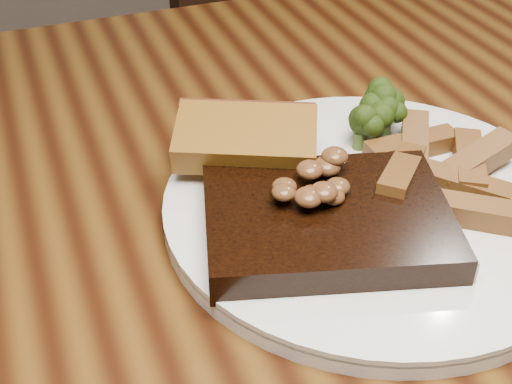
# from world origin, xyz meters

# --- Properties ---
(dining_table) EXTENTS (1.60, 0.90, 0.75)m
(dining_table) POSITION_xyz_m (0.00, 0.00, 0.66)
(dining_table) COLOR #4A2D0E
(dining_table) RESTS_ON ground
(chair_far) EXTENTS (0.54, 0.54, 0.98)m
(chair_far) POSITION_xyz_m (0.26, 0.69, 0.54)
(chair_far) COLOR black
(chair_far) RESTS_ON ground
(plate) EXTENTS (0.34, 0.34, 0.01)m
(plate) POSITION_xyz_m (0.07, -0.00, 0.76)
(plate) COLOR silver
(plate) RESTS_ON dining_table
(steak) EXTENTS (0.20, 0.17, 0.02)m
(steak) POSITION_xyz_m (0.02, -0.02, 0.77)
(steak) COLOR black
(steak) RESTS_ON plate
(steak_bone) EXTENTS (0.14, 0.05, 0.02)m
(steak_bone) POSITION_xyz_m (0.02, -0.08, 0.77)
(steak_bone) COLOR #B9A98F
(steak_bone) RESTS_ON plate
(mushroom_pile) EXTENTS (0.06, 0.06, 0.03)m
(mushroom_pile) POSITION_xyz_m (0.02, -0.01, 0.80)
(mushroom_pile) COLOR brown
(mushroom_pile) RESTS_ON steak
(garlic_bread) EXTENTS (0.12, 0.10, 0.02)m
(garlic_bread) POSITION_xyz_m (-0.00, 0.07, 0.77)
(garlic_bread) COLOR #8A6219
(garlic_bread) RESTS_ON plate
(potato_wedges) EXTENTS (0.10, 0.10, 0.02)m
(potato_wedges) POSITION_xyz_m (0.13, 0.00, 0.77)
(potato_wedges) COLOR brown
(potato_wedges) RESTS_ON plate
(broccoli_cluster) EXTENTS (0.06, 0.06, 0.04)m
(broccoli_cluster) POSITION_xyz_m (0.12, 0.08, 0.78)
(broccoli_cluster) COLOR #25380C
(broccoli_cluster) RESTS_ON plate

